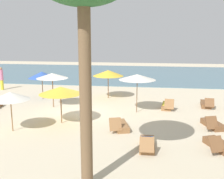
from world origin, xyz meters
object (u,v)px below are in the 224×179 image
(umbrella_0, at_px, (137,77))
(lounger_5, at_px, (213,124))
(umbrella_5, at_px, (42,75))
(lounger_0, at_px, (206,104))
(lounger_6, at_px, (219,145))
(umbrella_3, at_px, (108,73))
(lounger_2, at_px, (147,144))
(umbrella_1, at_px, (61,90))
(lounger_4, at_px, (167,106))
(person_1, at_px, (1,78))
(umbrella_4, at_px, (52,76))
(umbrella_6, at_px, (10,96))
(lounger_1, at_px, (120,126))

(umbrella_0, relative_size, lounger_5, 1.34)
(umbrella_5, relative_size, lounger_5, 1.15)
(lounger_0, bearing_deg, lounger_6, -96.56)
(umbrella_3, xyz_separation_m, lounger_2, (2.97, -8.73, -1.69))
(umbrella_0, xyz_separation_m, lounger_2, (0.70, -5.30, -1.98))
(umbrella_3, bearing_deg, umbrella_5, -170.31)
(umbrella_1, xyz_separation_m, lounger_0, (8.26, 4.55, -1.61))
(lounger_4, bearing_deg, person_1, 163.16)
(umbrella_3, bearing_deg, person_1, 169.10)
(lounger_6, relative_size, person_1, 0.91)
(umbrella_3, bearing_deg, umbrella_1, -104.63)
(umbrella_3, xyz_separation_m, lounger_6, (5.89, -8.37, -1.70))
(lounger_5, bearing_deg, umbrella_3, 137.66)
(umbrella_4, xyz_separation_m, lounger_6, (9.03, -5.42, -1.88))
(umbrella_6, xyz_separation_m, lounger_5, (9.77, 1.90, -1.59))
(umbrella_1, height_order, lounger_4, umbrella_1)
(umbrella_4, bearing_deg, lounger_1, -36.99)
(umbrella_0, distance_m, umbrella_1, 4.67)
(umbrella_5, relative_size, lounger_1, 1.14)
(umbrella_0, xyz_separation_m, lounger_4, (1.88, 1.14, -1.97))
(umbrella_1, relative_size, umbrella_5, 1.13)
(lounger_0, distance_m, lounger_2, 8.13)
(lounger_4, bearing_deg, umbrella_4, -174.77)
(umbrella_5, bearing_deg, umbrella_3, 9.69)
(umbrella_6, distance_m, lounger_4, 9.47)
(umbrella_3, bearing_deg, lounger_0, -12.60)
(lounger_2, bearing_deg, umbrella_3, 108.79)
(umbrella_4, relative_size, lounger_5, 1.28)
(lounger_1, bearing_deg, lounger_5, 10.79)
(umbrella_0, height_order, umbrella_4, umbrella_0)
(umbrella_0, height_order, lounger_5, umbrella_0)
(lounger_1, distance_m, lounger_5, 4.68)
(umbrella_1, distance_m, lounger_4, 7.03)
(lounger_5, bearing_deg, lounger_6, -96.86)
(lounger_4, relative_size, lounger_5, 0.97)
(lounger_0, distance_m, lounger_6, 6.92)
(person_1, bearing_deg, umbrella_4, -37.33)
(lounger_5, bearing_deg, lounger_4, 121.51)
(lounger_1, xyz_separation_m, lounger_2, (1.35, -2.18, 0.00))
(umbrella_1, relative_size, lounger_5, 1.30)
(umbrella_0, bearing_deg, umbrella_3, 123.51)
(lounger_6, bearing_deg, lounger_2, -173.04)
(lounger_0, xyz_separation_m, lounger_1, (-5.06, -5.05, 0.00))
(lounger_0, xyz_separation_m, lounger_4, (-2.54, -0.79, 0.01))
(umbrella_6, height_order, person_1, umbrella_6)
(lounger_2, xyz_separation_m, lounger_4, (1.18, 6.44, 0.00))
(lounger_1, distance_m, person_1, 13.84)
(umbrella_3, height_order, lounger_2, umbrella_3)
(umbrella_4, bearing_deg, umbrella_3, 43.27)
(umbrella_0, height_order, lounger_1, umbrella_0)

